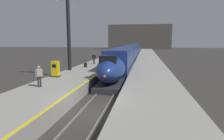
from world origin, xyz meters
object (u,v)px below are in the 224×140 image
(passenger_near_edge, at_px, (102,61))
(passenger_far_waiting, at_px, (94,58))
(passenger_mid_platform, at_px, (39,75))
(station_column_mid, at_px, (68,24))
(highspeed_train_main, at_px, (132,51))
(ticket_machine_yellow, at_px, (55,70))
(rolling_suitcase, at_px, (86,65))

(passenger_near_edge, relative_size, passenger_far_waiting, 1.00)
(passenger_mid_platform, bearing_deg, station_column_mid, 96.73)
(highspeed_train_main, distance_m, ticket_machine_yellow, 34.89)
(highspeed_train_main, bearing_deg, station_column_mid, -101.20)
(station_column_mid, distance_m, ticket_machine_yellow, 6.77)
(highspeed_train_main, relative_size, passenger_far_waiting, 44.49)
(passenger_near_edge, bearing_deg, passenger_far_waiting, 117.84)
(passenger_far_waiting, distance_m, ticket_machine_yellow, 11.54)
(station_column_mid, distance_m, passenger_far_waiting, 8.39)
(station_column_mid, distance_m, rolling_suitcase, 6.17)
(passenger_near_edge, bearing_deg, rolling_suitcase, 175.43)
(station_column_mid, distance_m, passenger_near_edge, 6.43)
(highspeed_train_main, xyz_separation_m, passenger_mid_platform, (-4.84, -38.76, 0.07))
(station_column_mid, bearing_deg, passenger_near_edge, 36.89)
(passenger_mid_platform, xyz_separation_m, ticket_machine_yellow, (-0.71, 4.32, -0.25))
(ticket_machine_yellow, bearing_deg, highspeed_train_main, 80.85)
(rolling_suitcase, bearing_deg, passenger_mid_platform, -90.52)
(station_column_mid, bearing_deg, passenger_mid_platform, -83.27)
(passenger_mid_platform, distance_m, rolling_suitcase, 11.84)
(passenger_mid_platform, relative_size, ticket_machine_yellow, 1.06)
(passenger_mid_platform, bearing_deg, ticket_machine_yellow, 99.31)
(passenger_mid_platform, height_order, rolling_suitcase, passenger_mid_platform)
(highspeed_train_main, relative_size, passenger_near_edge, 44.49)
(highspeed_train_main, distance_m, rolling_suitcase, 27.37)
(passenger_near_edge, height_order, ticket_machine_yellow, passenger_near_edge)
(passenger_far_waiting, bearing_deg, passenger_mid_platform, -90.98)
(passenger_mid_platform, bearing_deg, rolling_suitcase, 89.48)
(passenger_near_edge, xyz_separation_m, ticket_machine_yellow, (-3.19, -7.31, -0.25))
(station_column_mid, bearing_deg, rolling_suitcase, 67.71)
(highspeed_train_main, bearing_deg, passenger_mid_platform, -97.12)
(rolling_suitcase, distance_m, ticket_machine_yellow, 7.55)
(station_column_mid, bearing_deg, passenger_far_waiting, 79.02)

